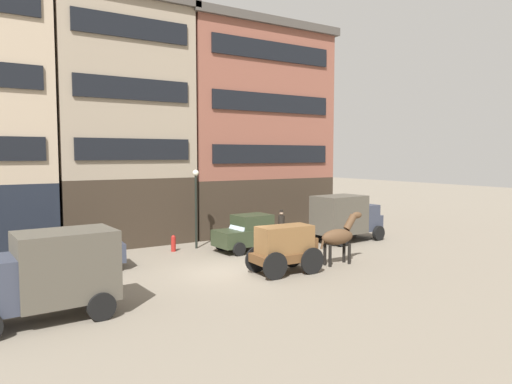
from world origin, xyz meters
TOP-DOWN VIEW (x-y plane):
  - ground_plane at (0.00, 0.00)m, footprint 120.00×120.00m
  - building_center_left at (-1.58, 9.70)m, footprint 7.57×6.42m
  - building_center_right at (7.03, 9.70)m, footprint 10.36×6.42m
  - cargo_wagon at (1.97, -1.58)m, footprint 2.96×1.62m
  - draft_horse at (4.92, -1.58)m, footprint 2.35×0.67m
  - delivery_truck_near at (9.13, 2.43)m, footprint 4.46×2.38m
  - delivery_truck_far at (-7.29, -2.29)m, footprint 4.41×2.28m
  - sedan_dark at (3.23, 3.23)m, footprint 3.78×2.01m
  - sedan_parked_curb at (-5.21, 3.29)m, footprint 3.81×2.09m
  - pedestrian_officer at (6.05, 4.43)m, footprint 0.47×0.47m
  - streetlamp_curbside at (1.10, 5.14)m, footprint 0.32×0.32m
  - fire_hydrant_curbside at (-0.23, 5.04)m, footprint 0.24×0.24m

SIDE VIEW (x-z plane):
  - ground_plane at x=0.00m, z-range 0.00..0.00m
  - fire_hydrant_curbside at x=-0.23m, z-range 0.01..0.84m
  - sedan_dark at x=3.23m, z-range 0.00..1.83m
  - sedan_parked_curb at x=-5.21m, z-range 0.00..1.83m
  - pedestrian_officer at x=6.05m, z-range 0.08..1.88m
  - cargo_wagon at x=1.97m, z-range 0.16..2.14m
  - draft_horse at x=4.92m, z-range 0.12..2.42m
  - delivery_truck_near at x=9.13m, z-range 0.11..2.73m
  - delivery_truck_far at x=-7.29m, z-range 0.11..2.73m
  - streetlamp_curbside at x=1.10m, z-range 0.61..4.73m
  - building_center_right at x=7.03m, z-range 0.04..13.19m
  - building_center_left at x=-1.58m, z-range 0.04..13.36m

